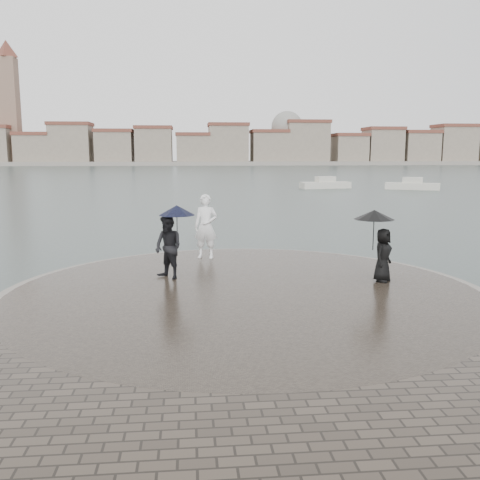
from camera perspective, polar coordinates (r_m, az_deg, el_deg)
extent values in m
plane|color=#2B3835|center=(10.49, 2.54, -12.11)|extent=(400.00, 400.00, 0.00)
cylinder|color=gray|center=(13.74, 0.52, -6.19)|extent=(12.50, 12.50, 0.32)
cylinder|color=#2D261E|center=(13.73, 0.52, -6.11)|extent=(11.90, 11.90, 0.36)
imported|color=white|center=(17.71, -3.66, 1.46)|extent=(0.88, 0.69, 2.12)
imported|color=black|center=(14.91, -7.65, -0.77)|extent=(1.08, 1.08, 1.77)
cylinder|color=black|center=(14.93, -6.72, 1.08)|extent=(0.02, 0.02, 0.90)
cone|color=black|center=(14.86, -6.76, 3.18)|extent=(1.03, 1.03, 0.28)
imported|color=black|center=(14.99, 14.99, -1.56)|extent=(0.81, 0.84, 1.45)
cylinder|color=black|center=(14.90, 14.05, 0.65)|extent=(0.02, 0.02, 0.90)
cone|color=black|center=(14.84, 14.13, 2.64)|extent=(1.10, 1.10, 0.26)
cube|color=gray|center=(172.71, -5.03, 8.17)|extent=(260.00, 20.00, 1.20)
cube|color=gray|center=(175.96, -21.06, 8.88)|extent=(10.00, 10.00, 9.00)
cube|color=brown|center=(176.05, -21.16, 10.51)|extent=(10.60, 10.60, 1.00)
cube|color=gray|center=(173.38, -17.54, 9.57)|extent=(12.00, 10.00, 12.00)
cube|color=brown|center=(173.59, -17.65, 11.71)|extent=(12.60, 10.60, 1.00)
cube|color=gray|center=(171.18, -13.21, 9.43)|extent=(11.00, 10.00, 10.00)
cube|color=brown|center=(171.30, -13.28, 11.26)|extent=(11.60, 10.60, 1.00)
cube|color=gray|center=(170.01, -9.15, 9.72)|extent=(11.00, 10.00, 11.00)
cube|color=brown|center=(170.18, -9.20, 11.74)|extent=(11.60, 10.60, 1.00)
cube|color=gray|center=(169.68, -5.04, 9.47)|extent=(10.00, 10.00, 9.00)
cube|color=brown|center=(169.77, -5.06, 11.15)|extent=(10.60, 10.60, 1.00)
cube|color=gray|center=(170.13, -1.28, 10.00)|extent=(12.00, 10.00, 12.00)
cube|color=brown|center=(170.34, -1.29, 12.19)|extent=(12.60, 10.60, 1.00)
cube|color=gray|center=(171.56, 3.12, 9.65)|extent=(11.00, 10.00, 10.00)
cube|color=brown|center=(171.69, 3.13, 11.49)|extent=(11.60, 10.60, 1.00)
cube|color=gray|center=(173.76, 7.10, 10.09)|extent=(13.00, 10.00, 13.00)
cube|color=brown|center=(174.01, 7.15, 12.39)|extent=(13.60, 10.60, 1.00)
cube|color=gray|center=(177.28, 11.57, 9.31)|extent=(10.00, 10.00, 9.00)
cube|color=brown|center=(177.37, 11.62, 10.92)|extent=(10.60, 10.60, 1.00)
cube|color=gray|center=(180.78, 14.96, 9.50)|extent=(11.00, 10.00, 11.00)
cube|color=brown|center=(180.94, 15.04, 11.39)|extent=(11.60, 10.60, 1.00)
cube|color=gray|center=(185.26, 18.48, 9.17)|extent=(11.00, 10.00, 10.00)
cube|color=brown|center=(185.38, 18.57, 10.87)|extent=(11.60, 10.60, 1.00)
cube|color=gray|center=(190.40, 21.85, 9.27)|extent=(12.00, 10.00, 12.00)
cube|color=brown|center=(190.59, 21.97, 11.22)|extent=(12.60, 10.60, 1.00)
cube|color=#846654|center=(180.26, -23.30, 12.41)|extent=(5.00, 5.00, 32.00)
cone|color=brown|center=(182.45, -23.69, 18.20)|extent=(6.80, 6.80, 5.00)
sphere|color=gray|center=(174.71, 5.03, 11.92)|extent=(10.00, 10.00, 10.00)
cube|color=beige|center=(59.26, 9.08, 5.70)|extent=(5.70, 2.54, 0.90)
cube|color=beige|center=(59.23, 9.09, 6.28)|extent=(2.18, 1.53, 0.90)
cube|color=beige|center=(59.45, 17.91, 5.38)|extent=(5.64, 3.89, 0.90)
cube|color=beige|center=(59.42, 17.94, 5.96)|extent=(2.33, 1.97, 0.90)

